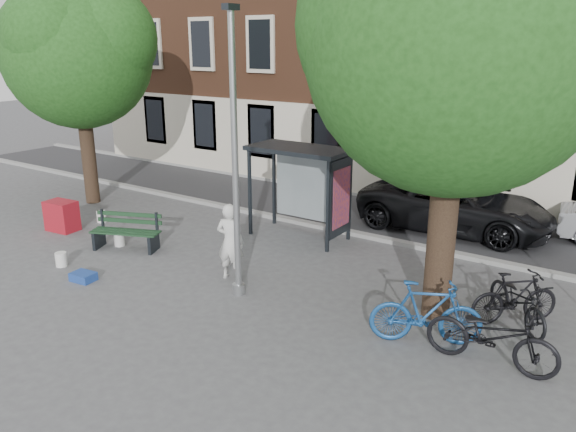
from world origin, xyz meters
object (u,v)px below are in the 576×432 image
(lamppost, at_px, (235,173))
(bike_d, at_px, (515,298))
(bike_a, at_px, (492,336))
(bike_c, at_px, (518,301))
(bike_b, at_px, (426,313))
(bench, at_px, (127,233))
(car_dark, at_px, (455,205))
(red_stand, at_px, (62,216))
(bus_shelter, at_px, (313,173))
(painter, at_px, (230,242))

(lamppost, xyz_separation_m, bike_d, (5.41, 2.04, -2.23))
(bike_a, relative_size, bike_c, 1.16)
(bike_c, height_order, bike_d, bike_d)
(bike_a, height_order, bike_b, bike_b)
(bike_a, distance_m, bike_c, 1.86)
(bike_b, bearing_deg, bench, 61.63)
(bike_c, bearing_deg, car_dark, 75.85)
(lamppost, height_order, red_stand, lamppost)
(red_stand, bearing_deg, bike_d, 6.97)
(bench, distance_m, bike_a, 9.79)
(bike_b, distance_m, red_stand, 11.38)
(bus_shelter, distance_m, red_stand, 7.61)
(painter, height_order, car_dark, painter)
(bike_a, distance_m, red_stand, 12.61)
(lamppost, relative_size, bike_c, 3.16)
(bus_shelter, bearing_deg, bench, -136.18)
(lamppost, xyz_separation_m, car_dark, (2.50, 7.10, -2.01))
(bus_shelter, bearing_deg, bike_c, -18.91)
(car_dark, bearing_deg, red_stand, 121.81)
(bike_a, relative_size, bike_d, 1.22)
(lamppost, bearing_deg, bench, 172.91)
(bus_shelter, xyz_separation_m, bike_b, (4.83, -3.82, -1.30))
(lamppost, height_order, painter, lamppost)
(bike_b, bearing_deg, red_stand, 62.22)
(bus_shelter, xyz_separation_m, red_stand, (-6.54, -3.60, -1.47))
(bus_shelter, relative_size, bike_a, 1.27)
(bike_c, relative_size, car_dark, 0.35)
(painter, xyz_separation_m, bench, (-3.64, -0.03, -0.49))
(lamppost, distance_m, bike_a, 5.88)
(bike_b, bearing_deg, painter, 60.02)
(painter, distance_m, car_dark, 7.27)
(lamppost, distance_m, bike_b, 4.76)
(bench, height_order, bike_b, bike_b)
(car_dark, bearing_deg, bike_d, -152.74)
(bus_shelter, relative_size, bike_b, 1.38)
(bench, relative_size, bike_a, 0.87)
(bike_d, relative_size, car_dark, 0.33)
(painter, bearing_deg, bench, -13.75)
(lamppost, distance_m, car_dark, 7.80)
(bench, height_order, bike_d, bike_d)
(bus_shelter, height_order, bike_d, bus_shelter)
(painter, bearing_deg, bike_a, 161.95)
(lamppost, bearing_deg, bus_shelter, 98.43)
(bench, bearing_deg, painter, -22.27)
(bike_c, relative_size, red_stand, 2.15)
(bus_shelter, distance_m, bench, 5.36)
(bus_shelter, distance_m, bike_d, 6.50)
(bike_a, relative_size, car_dark, 0.40)
(painter, xyz_separation_m, red_stand, (-6.47, -0.07, -0.48))
(lamppost, height_order, bike_a, lamppost)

